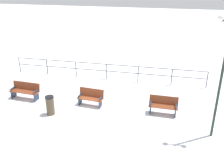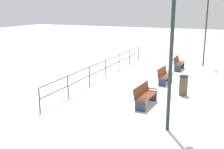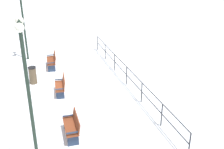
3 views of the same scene
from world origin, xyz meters
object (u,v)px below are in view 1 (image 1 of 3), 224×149
at_px(bench_nearest, 25,90).
at_px(bench_third, 163,105).
at_px(lamppost_middle, 224,60).
at_px(bench_second, 91,97).
at_px(trash_bin, 50,105).

xyz_separation_m(bench_nearest, bench_third, (0.04, 7.60, -0.01)).
relative_size(bench_nearest, lamppost_middle, 0.33).
bearing_deg(bench_second, trash_bin, -46.57).
bearing_deg(bench_second, bench_third, 94.21).
relative_size(bench_third, trash_bin, 1.47).
bearing_deg(trash_bin, bench_second, 128.08).
bearing_deg(lamppost_middle, bench_nearest, -98.49).
xyz_separation_m(bench_third, lamppost_middle, (1.41, 2.12, 3.00)).
bearing_deg(trash_bin, bench_nearest, -121.34).
height_order(bench_nearest, trash_bin, trash_bin).
bearing_deg(lamppost_middle, trash_bin, -91.23).
distance_m(lamppost_middle, trash_bin, 8.17).
bearing_deg(bench_nearest, bench_second, 94.30).
xyz_separation_m(bench_nearest, lamppost_middle, (1.45, 9.72, 2.99)).
bearing_deg(trash_bin, bench_third, 102.81).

